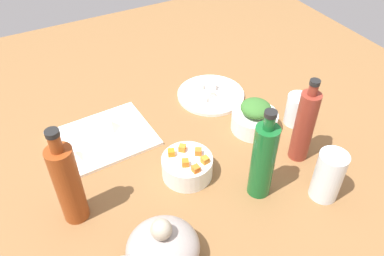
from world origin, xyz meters
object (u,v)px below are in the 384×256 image
Objects in this scene: plate_tofu at (211,95)px; bottle_2 at (263,160)px; cutting_board at (103,138)px; drinking_glass_1 at (297,110)px; teapot at (163,248)px; bottle_1 at (68,183)px; bowl_greens at (254,121)px; bowl_carrots at (187,167)px; drinking_glass_0 at (328,176)px; bottle_0 at (304,125)px.

plate_tofu is 44.54cm from bottle_2.
drinking_glass_1 is at bearing 159.62° from cutting_board.
bottle_1 is (13.58, -21.63, 6.50)cm from teapot.
bottle_2 reaches higher than bowl_greens.
bowl_carrots is at bearing 178.15° from bottle_1.
bottle_2 reaches higher than teapot.
drinking_glass_0 is at bearing 177.13° from teapot.
bowl_greens is 18.46cm from bottle_0.
bottle_2 reaches higher than bowl_carrots.
bowl_carrots reaches higher than bowl_greens.
bottle_2 is (-13.81, 13.87, 8.43)cm from bowl_carrots.
drinking_glass_1 reaches higher than bowl_greens.
plate_tofu is at bearing -174.81° from cutting_board.
drinking_glass_0 reaches higher than drinking_glass_1.
bottle_1 reaches higher than drinking_glass_0.
bottle_1 is at bearing -1.85° from bowl_carrots.
bowl_carrots is 0.52× the size of bottle_2.
bottle_0 is at bearing 164.80° from bowl_carrots.
plate_tofu is (-39.86, -3.62, 0.10)cm from cutting_board.
plate_tofu is 51.58cm from drinking_glass_0.
bowl_greens is (-3.19, 20.84, 2.28)cm from plate_tofu.
bowl_carrots is 0.78× the size of teapot.
bottle_1 is 46.63cm from bottle_2.
drinking_glass_1 is (-12.49, -26.48, -2.14)cm from drinking_glass_0.
bottle_0 reaches higher than teapot.
bottle_2 is (-30.61, -6.78, 6.11)cm from teapot.
bottle_0 is (-4.29, 15.81, 8.52)cm from bowl_greens.
plate_tofu is 1.66× the size of bowl_carrots.
teapot is at bearing 22.98° from drinking_glass_1.
teapot reaches higher than cutting_board.
bowl_carrots reaches higher than plate_tofu.
drinking_glass_0 is at bearing 94.44° from plate_tofu.
cutting_board is 2.13× the size of bowl_carrots.
drinking_glass_1 is (-16.44, 24.54, 4.36)cm from plate_tofu.
bowl_carrots is at bearing 123.06° from cutting_board.
teapot is (16.81, 20.65, 2.32)cm from bowl_carrots.
bowl_carrots is 21.31cm from bottle_2.
plate_tofu is 1.62× the size of bowl_greens.
bottle_2 is at bearing 76.47° from plate_tofu.
teapot is at bearing 12.49° from bottle_2.
bowl_greens is at bearing -122.15° from bottle_2.
bowl_carrots is at bearing -129.15° from teapot.
bottle_2 is 1.87× the size of drinking_glass_0.
cutting_board is at bearing -52.21° from bottle_2.
bowl_carrots is (23.91, 28.13, 2.43)cm from plate_tofu.
bottle_2 is at bearing 57.85° from bowl_greens.
bowl_carrots is 33.59cm from bottle_0.
drinking_glass_1 is (-8.96, -12.11, -6.44)cm from bottle_0.
bottle_0 is (-7.48, 36.65, 10.80)cm from plate_tofu.
bowl_greens is 0.53× the size of bottle_2.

